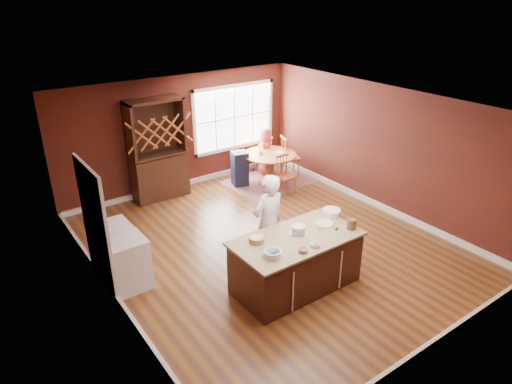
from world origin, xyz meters
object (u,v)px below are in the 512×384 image
Objects in this scene: baker at (268,223)px; chair_east at (290,156)px; dining_table at (269,162)px; chair_north at (264,154)px; toddler at (236,154)px; washer at (128,263)px; high_chair at (240,168)px; hutch at (158,150)px; dryer at (114,247)px; seated_woman at (265,151)px; kitchen_island at (296,263)px; layer_cake at (298,230)px; chair_south at (286,175)px.

baker reaches higher than chair_east.
dining_table is 0.74× the size of baker.
chair_north is 1.22m from toddler.
toddler is 4.52m from washer.
high_chair is 4.52m from washer.
dining_table is at bearing -17.01° from hutch.
dryer is at bearing -161.41° from dining_table.
seated_woman is (0.27, 0.53, 0.08)m from dining_table.
seated_woman is at bearing -5.15° from hutch.
washer is at bearing 144.75° from kitchen_island.
hutch is (-2.93, 0.06, 0.70)m from chair_north.
toddler is (-0.75, 0.35, 0.28)m from dining_table.
seated_woman is 1.38× the size of high_chair.
chair_east is at bearing 23.01° from washer.
dining_table is 5.02× the size of toddler.
chair_north is at bearing 63.96° from dining_table.
hutch is (-2.84, 0.26, 0.54)m from seated_woman.
dryer reaches higher than dining_table.
dryer is (-1.92, -2.30, -0.72)m from hutch.
layer_cake is at bearing -32.41° from washer.
washer is at bearing -90.00° from dryer.
kitchen_island is at bearing -110.55° from toddler.
washer is at bearing 147.59° from layer_cake.
chair_south is (-0.09, -0.76, -0.07)m from dining_table.
layer_cake is at bearing 41.02° from kitchen_island.
dryer is (-2.22, 2.21, -0.01)m from kitchen_island.
dryer is (-4.85, -2.24, -0.03)m from chair_north.
chair_south is at bearing 154.05° from chair_east.
baker is (-0.04, 0.69, 0.44)m from kitchen_island.
toddler is (-0.06, 0.06, 0.36)m from high_chair.
chair_north is at bearing 38.34° from high_chair.
toddler is 1.91m from hutch.
chair_south is at bearing 17.52° from washer.
chair_north is 5.34m from dryer.
layer_cake is 0.36× the size of dryer.
hutch is (-0.26, 3.82, 0.27)m from baker.
chair_north is (2.53, 4.36, -0.52)m from layer_cake.
hutch reaches higher than toddler.
chair_north is at bearing 59.40° from kitchen_island.
kitchen_island reaches higher than dryer.
dining_table is 0.72m from chair_east.
toddler is (-0.66, 1.11, 0.34)m from chair_south.
chair_east reaches higher than chair_north.
kitchen_island is at bearing 160.11° from chair_east.
kitchen_island is 7.99× the size of toddler.
hutch reaches higher than dryer.
layer_cake reaches higher than dryer.
dryer is at bearing 3.76° from chair_north.
washer is (-5.22, -2.22, -0.09)m from chair_east.
chair_south is at bearing -59.14° from toddler.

